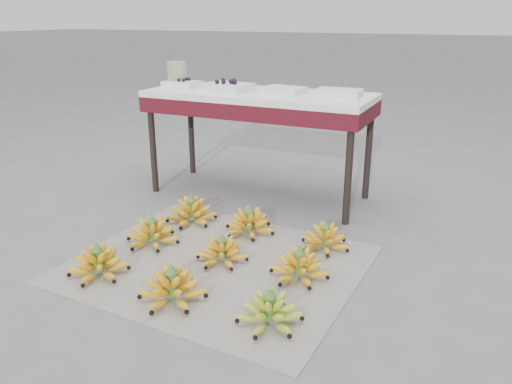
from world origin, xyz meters
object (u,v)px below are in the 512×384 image
at_px(bunch_mid_left, 152,234).
at_px(vendor_table, 259,104).
at_px(bunch_back_left, 191,213).
at_px(tray_left, 228,87).
at_px(bunch_front_right, 270,312).
at_px(bunch_back_right, 325,239).
at_px(bunch_back_center, 250,223).
at_px(tray_far_right, 338,93).
at_px(bunch_front_left, 98,264).
at_px(bunch_mid_center, 222,252).
at_px(newspaper_mat, 217,264).
at_px(glass_jar, 177,74).
at_px(tray_right, 284,90).
at_px(bunch_front_center, 172,288).
at_px(bunch_mid_right, 299,267).
at_px(tray_far_left, 182,84).

bearing_deg(bunch_mid_left, vendor_table, 71.62).
distance_m(bunch_back_left, tray_left, 0.81).
xyz_separation_m(bunch_front_right, bunch_back_right, (-0.01, 0.69, -0.00)).
distance_m(bunch_back_center, tray_far_right, 0.89).
height_order(bunch_front_left, bunch_mid_center, bunch_front_left).
xyz_separation_m(newspaper_mat, bunch_back_right, (0.40, 0.36, 0.05)).
bearing_deg(glass_jar, tray_right, -2.54).
relative_size(newspaper_mat, bunch_mid_left, 4.29).
relative_size(tray_left, glass_jar, 2.00).
height_order(bunch_front_left, tray_far_right, tray_far_right).
bearing_deg(tray_right, vendor_table, 179.37).
bearing_deg(bunch_front_right, newspaper_mat, 121.25).
distance_m(bunch_front_right, bunch_mid_center, 0.53).
bearing_deg(bunch_front_center, bunch_front_right, -7.51).
relative_size(bunch_front_center, tray_right, 1.18).
distance_m(bunch_mid_right, tray_right, 1.17).
bearing_deg(glass_jar, bunch_mid_left, -64.98).
height_order(bunch_front_center, tray_right, tray_right).
height_order(bunch_mid_left, bunch_back_center, same).
xyz_separation_m(newspaper_mat, bunch_front_center, (-0.00, -0.35, 0.06)).
height_order(bunch_back_center, tray_far_right, tray_far_right).
relative_size(tray_far_left, tray_left, 0.76).
height_order(tray_far_left, tray_far_right, tray_far_left).
bearing_deg(bunch_back_left, bunch_back_right, -19.08).
height_order(bunch_back_left, bunch_back_center, bunch_back_left).
xyz_separation_m(vendor_table, tray_right, (0.16, -0.00, 0.09)).
height_order(bunch_front_left, vendor_table, vendor_table).
distance_m(bunch_mid_left, tray_right, 1.12).
distance_m(bunch_back_center, tray_right, 0.83).
distance_m(bunch_front_center, bunch_mid_right, 0.55).
bearing_deg(newspaper_mat, tray_left, 114.52).
xyz_separation_m(bunch_mid_right, tray_far_right, (-0.14, 0.93, 0.61)).
height_order(bunch_front_center, bunch_back_left, same).
relative_size(bunch_mid_left, tray_far_left, 1.28).
distance_m(bunch_back_right, vendor_table, 0.99).
height_order(tray_far_left, tray_right, tray_far_left).
height_order(bunch_front_center, tray_left, tray_left).
bearing_deg(bunch_mid_left, tray_right, 61.91).
xyz_separation_m(bunch_mid_left, bunch_mid_right, (0.77, -0.01, -0.00)).
xyz_separation_m(bunch_back_right, vendor_table, (-0.62, 0.57, 0.51)).
distance_m(bunch_front_center, tray_far_left, 1.60).
bearing_deg(tray_far_left, tray_far_right, 2.02).
relative_size(bunch_back_left, vendor_table, 0.25).
bearing_deg(bunch_mid_left, glass_jar, 107.01).
relative_size(bunch_mid_right, vendor_table, 0.19).
distance_m(tray_left, glass_jar, 0.41).
height_order(bunch_front_center, tray_far_left, tray_far_left).
relative_size(bunch_back_left, bunch_back_right, 1.22).
distance_m(bunch_back_center, glass_jar, 1.20).
relative_size(vendor_table, tray_far_left, 5.87).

